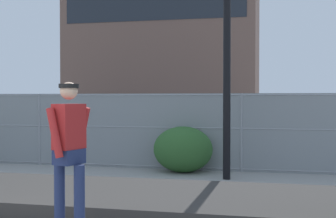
# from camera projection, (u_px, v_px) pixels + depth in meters

# --- Properties ---
(gravel_berm) EXTENTS (11.11, 2.44, 0.24)m
(gravel_berm) POSITION_uv_depth(u_px,v_px,m) (65.00, 195.00, 7.71)
(gravel_berm) COLOR #33302D
(gravel_berm) RESTS_ON ground_plane
(skater) EXTENTS (0.72, 0.62, 1.85)m
(skater) POSITION_uv_depth(u_px,v_px,m) (69.00, 148.00, 5.55)
(skater) COLOR #B2ADA8
(skater) RESTS_ON skateboard
(chain_fence) EXTENTS (26.16, 0.06, 1.85)m
(chain_fence) POSITION_uv_depth(u_px,v_px,m) (135.00, 131.00, 11.54)
(chain_fence) COLOR gray
(chain_fence) RESTS_ON ground_plane
(parked_car_near) EXTENTS (4.43, 2.00, 1.66)m
(parked_car_near) POSITION_uv_depth(u_px,v_px,m) (44.00, 126.00, 15.26)
(parked_car_near) COLOR silver
(parked_car_near) RESTS_ON ground_plane
(parked_car_mid) EXTENTS (4.45, 2.05, 1.66)m
(parked_car_mid) POSITION_uv_depth(u_px,v_px,m) (213.00, 128.00, 14.10)
(parked_car_mid) COLOR maroon
(parked_car_mid) RESTS_ON ground_plane
(library_building) EXTENTS (18.30, 10.38, 16.25)m
(library_building) POSITION_uv_depth(u_px,v_px,m) (166.00, 36.00, 47.21)
(library_building) COLOR brown
(library_building) RESTS_ON ground_plane
(shrub_right) EXTENTS (1.39, 1.14, 1.08)m
(shrub_right) POSITION_uv_depth(u_px,v_px,m) (183.00, 149.00, 10.87)
(shrub_right) COLOR #2D5B28
(shrub_right) RESTS_ON ground_plane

